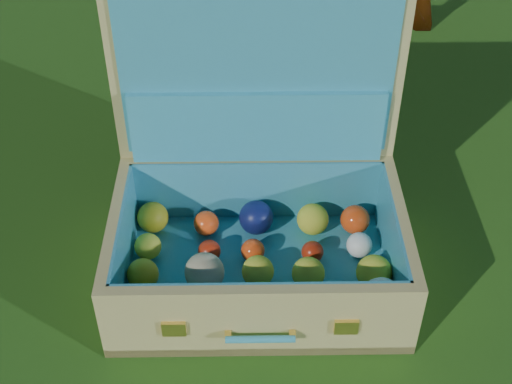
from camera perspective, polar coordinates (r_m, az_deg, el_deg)
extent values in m
plane|color=#215114|center=(1.67, -1.49, -4.99)|extent=(60.00, 60.00, 0.00)
cube|color=tan|center=(1.60, 0.18, -6.74)|extent=(0.64, 0.45, 0.02)
cube|color=tan|center=(1.41, 0.33, -10.34)|extent=(0.63, 0.05, 0.19)
cube|color=tan|center=(1.69, 0.07, 0.08)|extent=(0.63, 0.05, 0.19)
cube|color=tan|center=(1.57, -10.93, -4.69)|extent=(0.04, 0.37, 0.19)
cube|color=tan|center=(1.58, 11.24, -4.46)|extent=(0.04, 0.37, 0.19)
cube|color=teal|center=(1.59, 0.18, -6.39)|extent=(0.60, 0.40, 0.01)
cube|color=teal|center=(1.41, 0.32, -9.58)|extent=(0.58, 0.03, 0.16)
cube|color=teal|center=(1.67, 0.08, 0.05)|extent=(0.58, 0.03, 0.16)
cube|color=teal|center=(1.56, -10.45, -4.40)|extent=(0.02, 0.37, 0.16)
cube|color=teal|center=(1.57, 10.77, -4.18)|extent=(0.02, 0.37, 0.16)
cube|color=tan|center=(1.54, 0.07, 9.44)|extent=(0.63, 0.07, 0.42)
cube|color=teal|center=(1.52, 0.08, 9.03)|extent=(0.58, 0.03, 0.37)
cube|color=#38A0B8|center=(1.57, 0.08, 5.22)|extent=(0.56, 0.04, 0.18)
cube|color=#F2C659|center=(1.41, -6.59, -10.84)|extent=(0.05, 0.01, 0.04)
cube|color=#F2C659|center=(1.41, 7.24, -10.67)|extent=(0.05, 0.01, 0.04)
cylinder|color=#38A0B8|center=(1.41, 0.35, -11.70)|extent=(0.14, 0.02, 0.01)
cube|color=#F2C659|center=(1.41, -2.25, -11.45)|extent=(0.01, 0.02, 0.01)
cube|color=#F2C659|center=(1.41, 2.93, -11.39)|extent=(0.01, 0.02, 0.01)
sphere|color=yellow|center=(1.49, -8.95, -9.29)|extent=(0.07, 0.07, 0.07)
sphere|color=white|center=(1.47, -4.38, -9.29)|extent=(0.08, 0.08, 0.08)
sphere|color=#0F174E|center=(1.47, 0.07, -9.49)|extent=(0.07, 0.07, 0.07)
sphere|color=beige|center=(1.48, 4.81, -9.45)|extent=(0.06, 0.06, 0.06)
sphere|color=white|center=(1.50, 10.00, -8.46)|extent=(0.09, 0.09, 0.09)
sphere|color=gold|center=(1.56, -9.04, -6.51)|extent=(0.07, 0.07, 0.07)
sphere|color=beige|center=(1.53, -4.14, -6.41)|extent=(0.09, 0.09, 0.09)
sphere|color=yellow|center=(1.54, 0.15, -6.36)|extent=(0.07, 0.07, 0.07)
sphere|color=yellow|center=(1.54, 4.20, -6.50)|extent=(0.07, 0.07, 0.07)
sphere|color=yellow|center=(1.55, 9.43, -6.37)|extent=(0.08, 0.08, 0.08)
sphere|color=yellow|center=(1.62, -8.64, -4.32)|extent=(0.06, 0.06, 0.06)
sphere|color=#B1250E|center=(1.60, -3.76, -4.74)|extent=(0.05, 0.05, 0.05)
sphere|color=#FC4A15|center=(1.60, -0.26, -4.70)|extent=(0.05, 0.05, 0.05)
sphere|color=#B1250E|center=(1.60, 4.54, -4.79)|extent=(0.05, 0.05, 0.05)
sphere|color=white|center=(1.62, 8.26, -4.22)|extent=(0.06, 0.06, 0.06)
sphere|color=gold|center=(1.68, -8.26, -2.01)|extent=(0.07, 0.07, 0.07)
sphere|color=#FC4A15|center=(1.66, -4.01, -2.51)|extent=(0.06, 0.06, 0.06)
sphere|color=#0F174E|center=(1.66, 0.01, -2.05)|extent=(0.08, 0.08, 0.08)
sphere|color=yellow|center=(1.66, 4.56, -2.18)|extent=(0.07, 0.07, 0.07)
sphere|color=#FC4A15|center=(1.68, 7.93, -2.19)|extent=(0.07, 0.07, 0.07)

